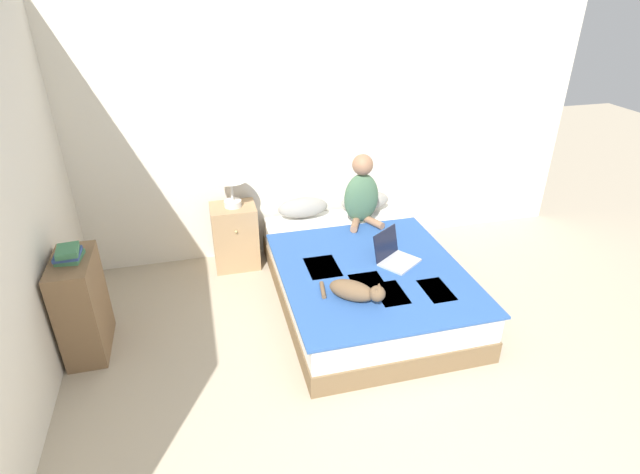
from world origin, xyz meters
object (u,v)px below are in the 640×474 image
(person_sitting, at_px, (362,193))
(book_stack_top, at_px, (68,254))
(pillow_far, at_px, (365,201))
(laptop_open, at_px, (395,256))
(table_lamp, at_px, (230,175))
(bookshelf, at_px, (82,306))
(cat_tabby, at_px, (356,291))
(bed, at_px, (363,279))
(pillow_near, at_px, (303,208))
(nightstand, at_px, (235,236))

(person_sitting, relative_size, book_stack_top, 3.09)
(pillow_far, bearing_deg, laptop_open, -95.18)
(book_stack_top, bearing_deg, table_lamp, 38.19)
(bookshelf, bearing_deg, cat_tabby, -13.49)
(pillow_far, bearing_deg, table_lamp, -177.64)
(pillow_far, distance_m, bookshelf, 2.80)
(bed, distance_m, laptop_open, 0.38)
(person_sitting, height_order, bookshelf, person_sitting)
(pillow_far, height_order, table_lamp, table_lamp)
(person_sitting, xyz_separation_m, book_stack_top, (-2.47, -0.79, 0.12))
(pillow_near, xyz_separation_m, cat_tabby, (0.06, -1.52, -0.02))
(person_sitting, relative_size, nightstand, 1.07)
(person_sitting, bearing_deg, book_stack_top, -162.34)
(person_sitting, distance_m, nightstand, 1.31)
(nightstand, bearing_deg, cat_tabby, -62.55)
(bed, relative_size, nightstand, 3.30)
(pillow_far, xyz_separation_m, bookshelf, (-2.60, -1.04, -0.13))
(nightstand, bearing_deg, pillow_near, 4.47)
(pillow_far, height_order, nightstand, nightstand)
(person_sitting, distance_m, cat_tabby, 1.37)
(pillow_far, xyz_separation_m, nightstand, (-1.36, -0.05, -0.20))
(cat_tabby, distance_m, bookshelf, 2.06)
(table_lamp, bearing_deg, laptop_open, -38.55)
(pillow_near, relative_size, table_lamp, 1.18)
(pillow_far, bearing_deg, pillow_near, 180.00)
(person_sitting, bearing_deg, bed, -106.13)
(bed, distance_m, cat_tabby, 0.70)
(laptop_open, distance_m, nightstand, 1.62)
(bed, relative_size, pillow_far, 4.21)
(cat_tabby, xyz_separation_m, table_lamp, (-0.76, 1.46, 0.45))
(table_lamp, height_order, bookshelf, table_lamp)
(pillow_near, bearing_deg, table_lamp, -175.41)
(pillow_far, height_order, laptop_open, laptop_open)
(person_sitting, relative_size, cat_tabby, 1.59)
(pillow_far, distance_m, nightstand, 1.37)
(laptop_open, bearing_deg, book_stack_top, 144.63)
(bookshelf, bearing_deg, book_stack_top, 47.40)
(cat_tabby, xyz_separation_m, laptop_open, (0.50, 0.46, -0.03))
(bookshelf, bearing_deg, pillow_near, 28.15)
(bookshelf, bearing_deg, nightstand, 38.36)
(cat_tabby, bearing_deg, bed, 104.02)
(pillow_near, distance_m, laptop_open, 1.20)
(bookshelf, bearing_deg, person_sitting, 17.70)
(pillow_far, bearing_deg, bookshelf, -158.22)
(cat_tabby, height_order, book_stack_top, book_stack_top)
(bed, height_order, pillow_near, pillow_near)
(cat_tabby, xyz_separation_m, nightstand, (-0.76, 1.46, -0.19))
(bed, relative_size, cat_tabby, 4.89)
(pillow_near, bearing_deg, book_stack_top, -151.88)
(bed, xyz_separation_m, laptop_open, (0.23, -0.11, 0.27))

